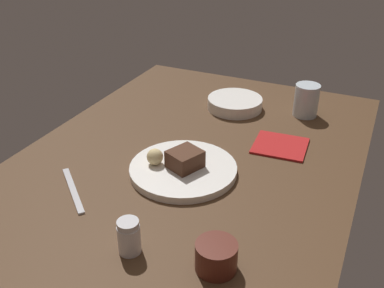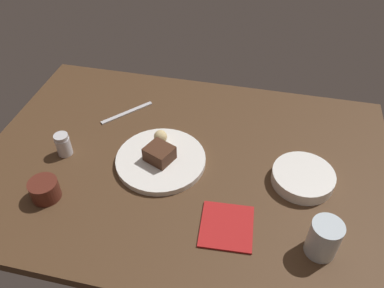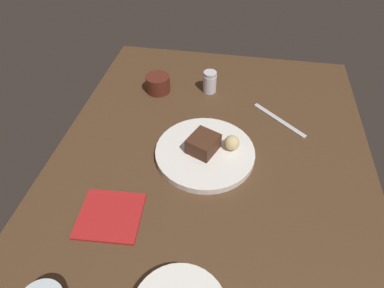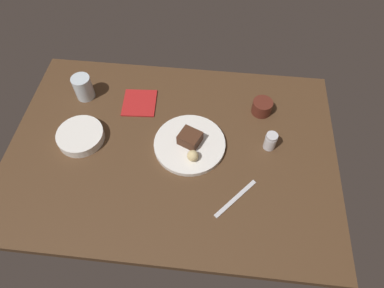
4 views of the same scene
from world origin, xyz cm
name	(u,v)px [view 2 (image 2 of 4)]	position (x,y,z in cm)	size (l,w,h in cm)	color
dining_table	(184,165)	(0.00, 0.00, 1.50)	(120.00, 84.00, 3.00)	#4C331E
dessert_plate	(161,160)	(-6.50, -1.82, 3.91)	(26.21, 26.21, 1.81)	white
chocolate_cake_slice	(159,154)	(-6.59, -2.35, 6.99)	(7.39, 6.67, 4.36)	#472819
bread_roll	(161,137)	(-8.38, 4.88, 6.83)	(4.03, 4.03, 4.03)	#DBC184
salt_shaker	(63,145)	(-35.53, -4.49, 6.51)	(4.39, 4.39, 7.12)	silver
water_glass	(324,238)	(38.41, -21.76, 7.93)	(7.40, 7.40, 9.87)	silver
side_bowl	(303,177)	(33.97, -0.52, 4.78)	(17.17, 17.17, 3.56)	white
coffee_cup	(45,190)	(-32.80, -21.03, 5.77)	(7.75, 7.75, 5.54)	#562319
butter_knife	(127,113)	(-24.07, 17.84, 3.25)	(19.00, 1.40, 0.50)	silver
folded_napkin	(227,226)	(15.89, -20.08, 3.30)	(13.09, 13.91, 0.60)	#B21E1E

